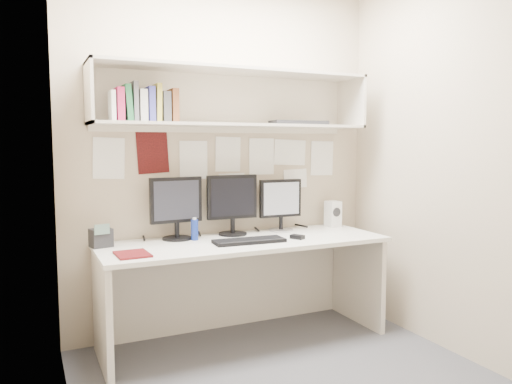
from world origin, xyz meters
name	(u,v)px	position (x,y,z in m)	size (l,w,h in m)	color
floor	(288,380)	(0.00, 0.00, 0.00)	(2.40, 2.00, 0.01)	#454449
wall_back	(225,157)	(0.00, 1.00, 1.30)	(2.40, 0.02, 2.60)	tan
wall_front	(413,169)	(0.00, -1.00, 1.30)	(2.40, 0.02, 2.60)	tan
wall_left	(65,165)	(-1.20, 0.00, 1.30)	(0.02, 2.00, 2.60)	tan
wall_right	(446,158)	(1.20, 0.00, 1.30)	(0.02, 2.00, 2.60)	tan
desk	(244,291)	(0.00, 0.65, 0.37)	(2.00, 0.70, 0.73)	silver
overhead_hutch	(232,99)	(0.00, 0.86, 1.72)	(2.00, 0.38, 0.40)	beige
pinned_papers	(226,164)	(0.00, 0.99, 1.25)	(1.92, 0.01, 0.48)	white
monitor_left	(176,205)	(-0.42, 0.87, 0.97)	(0.38, 0.21, 0.44)	black
monitor_center	(232,202)	(0.00, 0.87, 0.97)	(0.38, 0.21, 0.44)	black
monitor_right	(281,202)	(0.40, 0.87, 0.95)	(0.34, 0.19, 0.40)	#A5A5AA
keyboard	(249,241)	(-0.01, 0.54, 0.74)	(0.49, 0.17, 0.02)	black
mouse	(297,237)	(0.35, 0.52, 0.74)	(0.06, 0.09, 0.03)	black
speaker	(333,214)	(0.88, 0.86, 0.83)	(0.11, 0.12, 0.21)	silver
blue_bottle	(195,229)	(-0.32, 0.78, 0.80)	(0.05, 0.05, 0.16)	navy
maroon_notebook	(132,254)	(-0.80, 0.49, 0.74)	(0.19, 0.23, 0.01)	#510D10
desk_phone	(101,238)	(-0.94, 0.82, 0.79)	(0.15, 0.14, 0.16)	black
book_stack	(144,105)	(-0.64, 0.81, 1.65)	(0.43, 0.16, 0.26)	white
hutch_tray	(299,123)	(0.51, 0.79, 1.56)	(0.43, 0.16, 0.03)	black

